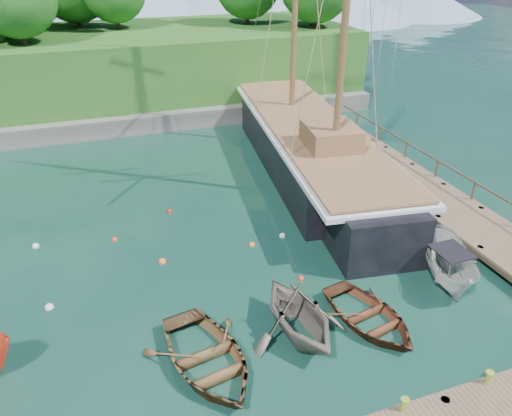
# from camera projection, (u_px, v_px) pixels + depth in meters

# --- Properties ---
(ground) EXTENTS (160.00, 160.00, 0.00)m
(ground) POSITION_uv_depth(u_px,v_px,m) (274.00, 327.00, 18.30)
(ground) COLOR #0F3226
(ground) RESTS_ON ground
(dock_east) EXTENTS (3.20, 24.00, 1.10)m
(dock_east) POSITION_uv_depth(u_px,v_px,m) (423.00, 190.00, 27.26)
(dock_east) COLOR brown
(dock_east) RESTS_ON ground
(bollard_3) EXTENTS (0.26, 0.26, 0.45)m
(bollard_3) POSITION_uv_depth(u_px,v_px,m) (483.00, 396.00, 15.54)
(bollard_3) COLOR olive
(bollard_3) RESTS_ON ground
(rowboat_0) EXTENTS (4.26, 5.37, 1.00)m
(rowboat_0) POSITION_uv_depth(u_px,v_px,m) (207.00, 367.00, 16.60)
(rowboat_0) COLOR brown
(rowboat_0) RESTS_ON ground
(rowboat_1) EXTENTS (3.97, 4.48, 2.19)m
(rowboat_1) POSITION_uv_depth(u_px,v_px,m) (297.00, 334.00, 17.97)
(rowboat_1) COLOR #696156
(rowboat_1) RESTS_ON ground
(rowboat_2) EXTENTS (3.83, 4.75, 0.87)m
(rowboat_2) POSITION_uv_depth(u_px,v_px,m) (368.00, 323.00, 18.47)
(rowboat_2) COLOR #522B19
(rowboat_2) RESTS_ON ground
(cabin_boat_white) EXTENTS (3.46, 4.85, 1.76)m
(cabin_boat_white) POSITION_uv_depth(u_px,v_px,m) (446.00, 280.00, 20.84)
(cabin_boat_white) COLOR beige
(cabin_boat_white) RESTS_ON ground
(schooner) EXTENTS (8.12, 28.96, 21.52)m
(schooner) POSITION_uv_depth(u_px,v_px,m) (309.00, 150.00, 30.31)
(schooner) COLOR black
(schooner) RESTS_ON ground
(mooring_buoy_0) EXTENTS (0.34, 0.34, 0.34)m
(mooring_buoy_0) POSITION_uv_depth(u_px,v_px,m) (50.00, 308.00, 19.25)
(mooring_buoy_0) COLOR white
(mooring_buoy_0) RESTS_ON ground
(mooring_buoy_1) EXTENTS (0.34, 0.34, 0.34)m
(mooring_buoy_1) POSITION_uv_depth(u_px,v_px,m) (162.00, 262.00, 21.95)
(mooring_buoy_1) COLOR orange
(mooring_buoy_1) RESTS_ON ground
(mooring_buoy_2) EXTENTS (0.30, 0.30, 0.30)m
(mooring_buoy_2) POSITION_uv_depth(u_px,v_px,m) (252.00, 245.00, 23.15)
(mooring_buoy_2) COLOR orange
(mooring_buoy_2) RESTS_ON ground
(mooring_buoy_3) EXTENTS (0.30, 0.30, 0.30)m
(mooring_buoy_3) POSITION_uv_depth(u_px,v_px,m) (282.00, 236.00, 23.87)
(mooring_buoy_3) COLOR white
(mooring_buoy_3) RESTS_ON ground
(mooring_buoy_4) EXTENTS (0.28, 0.28, 0.28)m
(mooring_buoy_4) POSITION_uv_depth(u_px,v_px,m) (115.00, 240.00, 23.55)
(mooring_buoy_4) COLOR red
(mooring_buoy_4) RESTS_ON ground
(mooring_buoy_5) EXTENTS (0.28, 0.28, 0.28)m
(mooring_buoy_5) POSITION_uv_depth(u_px,v_px,m) (170.00, 212.00, 25.99)
(mooring_buoy_5) COLOR red
(mooring_buoy_5) RESTS_ON ground
(mooring_buoy_6) EXTENTS (0.33, 0.33, 0.33)m
(mooring_buoy_6) POSITION_uv_depth(u_px,v_px,m) (36.00, 247.00, 23.06)
(mooring_buoy_6) COLOR silver
(mooring_buoy_6) RESTS_ON ground
(mooring_buoy_7) EXTENTS (0.28, 0.28, 0.28)m
(mooring_buoy_7) POSITION_uv_depth(u_px,v_px,m) (301.00, 279.00, 20.88)
(mooring_buoy_7) COLOR red
(mooring_buoy_7) RESTS_ON ground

